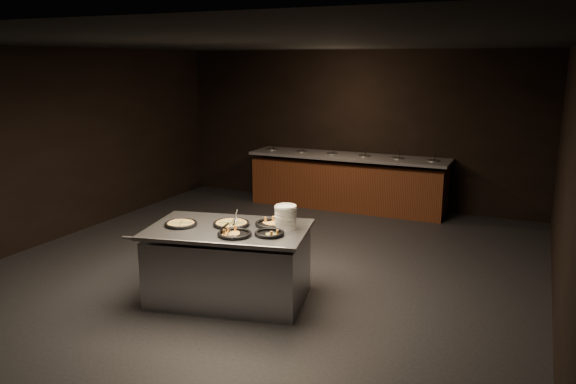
% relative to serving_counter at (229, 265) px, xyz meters
% --- Properties ---
extents(room, '(7.02, 8.02, 2.92)m').
position_rel_serving_counter_xyz_m(room, '(-0.08, 0.95, 1.04)').
color(room, black).
rests_on(room, ground).
extents(salad_bar, '(3.70, 0.83, 1.18)m').
position_rel_serving_counter_xyz_m(salad_bar, '(-0.08, 4.51, 0.03)').
color(salad_bar, '#5E2D16').
rests_on(salad_bar, ground).
extents(serving_counter, '(1.99, 1.51, 0.86)m').
position_rel_serving_counter_xyz_m(serving_counter, '(0.00, 0.00, 0.00)').
color(serving_counter, '#B4B6BB').
rests_on(serving_counter, ground).
extents(plate_stack, '(0.25, 0.25, 0.26)m').
position_rel_serving_counter_xyz_m(plate_stack, '(0.60, 0.25, 0.57)').
color(plate_stack, white).
rests_on(plate_stack, serving_counter).
extents(pan_veggie_whole, '(0.37, 0.37, 0.04)m').
position_rel_serving_counter_xyz_m(pan_veggie_whole, '(-0.54, -0.15, 0.46)').
color(pan_veggie_whole, black).
rests_on(pan_veggie_whole, serving_counter).
extents(pan_cheese_whole, '(0.42, 0.42, 0.04)m').
position_rel_serving_counter_xyz_m(pan_cheese_whole, '(-0.01, 0.10, 0.46)').
color(pan_cheese_whole, black).
rests_on(pan_cheese_whole, serving_counter).
extents(pan_cheese_slices_a, '(0.38, 0.38, 0.04)m').
position_rel_serving_counter_xyz_m(pan_cheese_slices_a, '(0.41, 0.29, 0.46)').
color(pan_cheese_slices_a, black).
rests_on(pan_cheese_slices_a, serving_counter).
extents(pan_cheese_slices_b, '(0.37, 0.37, 0.04)m').
position_rel_serving_counter_xyz_m(pan_cheese_slices_b, '(0.21, -0.23, 0.46)').
color(pan_cheese_slices_b, black).
rests_on(pan_cheese_slices_b, serving_counter).
extents(pan_veggie_slices, '(0.33, 0.33, 0.04)m').
position_rel_serving_counter_xyz_m(pan_veggie_slices, '(0.55, -0.05, 0.46)').
color(pan_veggie_slices, black).
rests_on(pan_veggie_slices, serving_counter).
extents(server_left, '(0.19, 0.34, 0.17)m').
position_rel_serving_counter_xyz_m(server_left, '(0.03, 0.12, 0.53)').
color(server_left, '#B4B6BB').
rests_on(server_left, serving_counter).
extents(server_right, '(0.30, 0.21, 0.16)m').
position_rel_serving_counter_xyz_m(server_right, '(0.16, -0.29, 0.52)').
color(server_right, '#B4B6BB').
rests_on(server_right, serving_counter).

